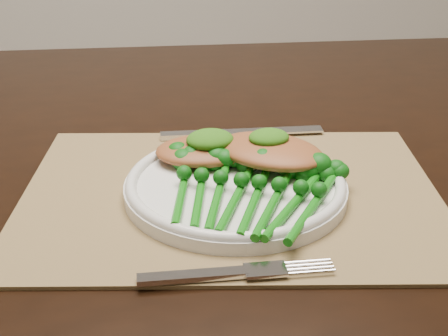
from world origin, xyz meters
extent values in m
cube|color=black|center=(-0.04, 0.08, 0.73)|extent=(1.68, 1.05, 0.04)
cube|color=olive|center=(-0.03, -0.10, 0.75)|extent=(0.52, 0.42, 0.00)
cylinder|color=silver|center=(-0.02, -0.10, 0.76)|extent=(0.24, 0.24, 0.01)
torus|color=silver|center=(-0.02, -0.10, 0.77)|extent=(0.24, 0.24, 0.01)
cube|color=silver|center=(-0.05, 0.06, 0.76)|extent=(0.09, 0.02, 0.01)
cube|color=silver|center=(0.06, 0.05, 0.76)|extent=(0.13, 0.03, 0.00)
cube|color=silver|center=(-0.10, -0.25, 0.76)|extent=(0.10, 0.02, 0.01)
ellipsoid|color=#9D582D|center=(-0.05, -0.04, 0.78)|extent=(0.12, 0.09, 0.02)
ellipsoid|color=#9D582D|center=(0.02, -0.07, 0.79)|extent=(0.15, 0.15, 0.03)
ellipsoid|color=#1C4F0B|center=(-0.04, -0.04, 0.80)|extent=(0.06, 0.05, 0.02)
ellipsoid|color=#1C4F0B|center=(0.02, -0.07, 0.80)|extent=(0.05, 0.04, 0.02)
camera|label=1|loc=(-0.16, -0.69, 1.08)|focal=50.00mm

